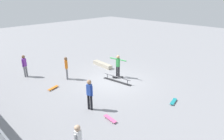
{
  "coord_description": "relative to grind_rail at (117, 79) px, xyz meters",
  "views": [
    {
      "loc": [
        -8.91,
        9.14,
        5.7
      ],
      "look_at": [
        -0.32,
        0.38,
        1.0
      ],
      "focal_mm": 32.0,
      "sensor_mm": 36.0,
      "label": 1
    }
  ],
  "objects": [
    {
      "name": "skater_main",
      "position": [
        0.47,
        -0.58,
        0.81
      ],
      "size": [
        1.35,
        0.3,
        1.68
      ],
      "rotation": [
        0.0,
        0.0,
        3.31
      ],
      "color": "black",
      "rests_on": "ground_plane"
    },
    {
      "name": "loose_skateboard_orange",
      "position": [
        2.15,
        3.69,
        -0.09
      ],
      "size": [
        0.41,
        0.82,
        0.09
      ],
      "rotation": [
        0.0,
        0.0,
        4.98
      ],
      "color": "orange",
      "rests_on": "ground_plane"
    },
    {
      "name": "bystander_orange_shirt",
      "position": [
        2.84,
        2.16,
        0.77
      ],
      "size": [
        0.36,
        0.27,
        1.64
      ],
      "rotation": [
        0.0,
        0.0,
        2.65
      ],
      "color": "slate",
      "rests_on": "ground_plane"
    },
    {
      "name": "grind_rail",
      "position": [
        0.0,
        0.0,
        0.0
      ],
      "size": [
        2.3,
        0.55,
        0.38
      ],
      "rotation": [
        0.0,
        0.0,
        0.14
      ],
      "color": "black",
      "rests_on": "ground_plane"
    },
    {
      "name": "skateboard_main",
      "position": [
        0.4,
        -0.51,
        -0.09
      ],
      "size": [
        0.7,
        0.71,
        0.09
      ],
      "rotation": [
        0.0,
        0.0,
        0.8
      ],
      "color": "black",
      "rests_on": "ground_plane"
    },
    {
      "name": "bystander_purple_shirt",
      "position": [
        5.38,
        4.01,
        0.76
      ],
      "size": [
        0.23,
        0.37,
        1.63
      ],
      "rotation": [
        0.0,
        0.0,
        1.8
      ],
      "color": "slate",
      "rests_on": "ground_plane"
    },
    {
      "name": "loose_skateboard_pink",
      "position": [
        -2.83,
        3.52,
        -0.09
      ],
      "size": [
        0.82,
        0.33,
        0.09
      ],
      "rotation": [
        0.0,
        0.0,
        3.03
      ],
      "color": "#E05993",
      "rests_on": "ground_plane"
    },
    {
      "name": "loose_skateboard_teal",
      "position": [
        -4.2,
        -0.13,
        -0.09
      ],
      "size": [
        0.39,
        0.82,
        0.09
      ],
      "rotation": [
        0.0,
        0.0,
        4.94
      ],
      "color": "teal",
      "rests_on": "ground_plane"
    },
    {
      "name": "skate_ledge",
      "position": [
        3.01,
        -1.43,
        -0.01
      ],
      "size": [
        2.08,
        0.58,
        0.3
      ],
      "primitive_type": "cube",
      "rotation": [
        0.0,
        0.0,
        -0.08
      ],
      "color": "#B2A893",
      "rests_on": "ground_plane"
    },
    {
      "name": "bystander_blue_shirt",
      "position": [
        -1.41,
        3.58,
        0.79
      ],
      "size": [
        0.38,
        0.26,
        1.69
      ],
      "rotation": [
        0.0,
        0.0,
        0.33
      ],
      "color": "black",
      "rests_on": "ground_plane"
    },
    {
      "name": "ground_plane",
      "position": [
        0.32,
        0.12,
        -0.16
      ],
      "size": [
        60.0,
        60.0,
        0.0
      ],
      "primitive_type": "plane",
      "color": "gray"
    }
  ]
}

